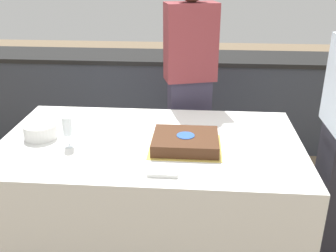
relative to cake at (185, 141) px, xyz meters
name	(u,v)px	position (x,y,z in m)	size (l,w,h in m)	color
ground_plane	(152,237)	(-0.22, 0.08, -0.79)	(14.00, 14.00, 0.00)	#7A664C
back_counter	(170,99)	(-0.22, 1.71, -0.33)	(4.40, 0.58, 0.92)	#333842
dining_table	(151,192)	(-0.22, 0.08, -0.41)	(1.87, 1.10, 0.75)	white
cake	(185,141)	(0.00, 0.00, 0.00)	(0.43, 0.37, 0.08)	gold
plate_stack	(40,131)	(-0.92, 0.07, 0.01)	(0.21, 0.21, 0.09)	white
wine_glass	(67,127)	(-0.70, -0.04, 0.09)	(0.07, 0.07, 0.19)	white
side_plate_near_cake	(175,126)	(-0.09, 0.31, -0.03)	(0.18, 0.18, 0.00)	white
utensil_pile	(163,171)	(-0.11, -0.32, -0.03)	(0.16, 0.12, 0.02)	white
person_cutting_cake	(190,83)	(0.00, 0.85, 0.11)	(0.43, 0.30, 1.72)	#383347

